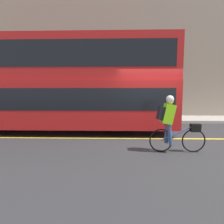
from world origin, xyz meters
TOP-DOWN VIEW (x-y plane):
  - ground_plane at (0.00, 0.00)m, footprint 80.00×80.00m
  - road_center_line at (0.00, 0.24)m, footprint 50.00×0.14m
  - sidewalk_curb at (0.00, 4.80)m, footprint 60.00×2.42m
  - building_facade at (0.00, 6.16)m, footprint 60.00×0.30m
  - bus at (-4.92, 1.42)m, footprint 11.87×2.43m
  - cyclist_on_bike at (0.21, -1.23)m, footprint 1.56×0.32m
  - trash_bin at (0.01, 4.68)m, footprint 0.55×0.55m

SIDE VIEW (x-z plane):
  - ground_plane at x=0.00m, z-range 0.00..0.00m
  - road_center_line at x=0.00m, z-range 0.00..0.01m
  - sidewalk_curb at x=0.00m, z-range 0.00..0.15m
  - trash_bin at x=0.01m, z-range 0.15..1.15m
  - cyclist_on_bike at x=0.21m, z-range 0.06..1.65m
  - bus at x=-4.92m, z-range 0.20..4.03m
  - building_facade at x=0.00m, z-range 0.00..9.33m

